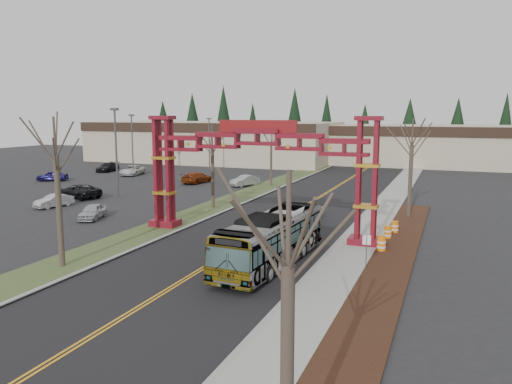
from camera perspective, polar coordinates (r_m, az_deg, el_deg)
The scene contains 35 objects.
ground at distance 22.67m, azimuth -17.34°, elevation -14.97°, with size 200.00×200.00×0.00m, color black.
road at distance 44.01m, azimuth 3.49°, elevation -2.93°, with size 12.00×110.00×0.02m, color black.
lane_line_left at distance 44.04m, azimuth 3.34°, elevation -2.90°, with size 0.12×100.00×0.01m, color orange.
lane_line_right at distance 43.97m, azimuth 3.64°, elevation -2.93°, with size 0.12×100.00×0.01m, color orange.
curb_right at distance 42.54m, azimuth 11.40°, elevation -3.42°, with size 0.30×110.00×0.15m, color gray.
sidewalk_right at distance 42.32m, azimuth 13.34°, elevation -3.55°, with size 2.60×110.00×0.14m, color gray.
landscape_strip at distance 27.64m, azimuth 14.13°, elevation -10.30°, with size 2.60×50.00×0.12m, color black.
grass_median at distance 47.05m, azimuth -5.81°, elevation -2.15°, with size 4.00×110.00×0.08m, color #3A4E27.
curb_left at distance 46.23m, azimuth -3.77°, elevation -2.28°, with size 0.30×110.00×0.15m, color gray.
gateway_arch at distance 36.61m, azimuth 0.16°, elevation 4.14°, with size 18.20×1.60×8.90m.
retail_building_west at distance 98.16m, azimuth -4.65°, elevation 5.80°, with size 46.00×22.30×7.50m.
retail_building_east at distance 96.13m, azimuth 19.66°, elevation 5.10°, with size 38.00×20.30×7.00m.
conifer_treeline at distance 108.78m, azimuth 14.81°, elevation 7.27°, with size 116.10×5.60×13.00m.
transit_bus at distance 30.08m, azimuth 1.76°, elevation -5.44°, with size 2.65×11.31×3.15m, color #AEB2B6.
silver_sedan at distance 42.42m, azimuth 5.43°, elevation -2.43°, with size 1.53×4.38×1.44m, color #A5A8AD.
parked_car_near_a at distance 45.57m, azimuth -18.21°, elevation -2.13°, with size 1.54×3.83×1.30m, color silver.
parked_car_near_b at distance 52.59m, azimuth -22.11°, elevation -0.95°, with size 1.32×3.80×1.25m, color silver.
parked_car_near_c at distance 57.49m, azimuth -19.69°, elevation 0.12°, with size 2.55×5.53×1.54m, color black.
parked_car_mid_a at distance 66.26m, azimuth -6.76°, elevation 1.66°, with size 2.07×5.09×1.48m, color maroon.
parked_car_mid_b at distance 73.42m, azimuth -22.27°, elevation 1.72°, with size 1.65×4.10×1.40m, color navy.
parked_car_far_a at distance 63.06m, azimuth -1.30°, elevation 1.30°, with size 1.44×4.14×1.36m, color #ABAEB3.
parked_car_far_b at distance 76.75m, azimuth -13.95°, elevation 2.43°, with size 2.40×5.22×1.45m, color silver.
parked_car_far_c at distance 82.53m, azimuth -16.59°, elevation 2.74°, with size 1.96×4.83×1.40m, color black.
bare_tree_median_near at distance 31.08m, azimuth -21.91°, elevation 3.71°, with size 3.45×3.45×8.88m.
bare_tree_median_mid at distance 47.75m, azimuth -5.02°, elevation 5.11°, with size 3.26×3.26×8.09m.
bare_tree_median_far at distance 62.91m, azimuth 1.75°, elevation 5.73°, with size 2.95×2.95×7.53m.
bare_tree_right_near at distance 11.47m, azimuth 3.69°, elevation -8.49°, with size 3.30×3.30×7.81m.
bare_tree_right_far at distance 45.12m, azimuth 17.39°, elevation 5.08°, with size 3.46×3.46×8.66m.
light_pole_near at distance 56.36m, azimuth -15.71°, elevation 5.08°, with size 0.84×0.42×9.66m.
light_pole_mid at distance 77.39m, azimuth -13.97°, elevation 5.80°, with size 0.78×0.39×8.98m.
light_pole_far at distance 80.24m, azimuth -5.38°, elevation 5.89°, with size 0.73×0.37×8.42m.
street_sign at distance 29.75m, azimuth 12.52°, elevation -5.94°, with size 0.48×0.06×2.10m.
barrel_south at distance 34.01m, azimuth 14.14°, elevation -5.81°, with size 0.59×0.59×1.09m.
barrel_mid at distance 37.48m, azimuth 14.82°, elevation -4.54°, with size 0.54×0.54×1.00m.
barrel_north at distance 39.37m, azimuth 15.57°, elevation -3.94°, with size 0.54×0.54×0.99m.
Camera 1 is at (13.34, -15.96, 9.02)m, focal length 35.00 mm.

